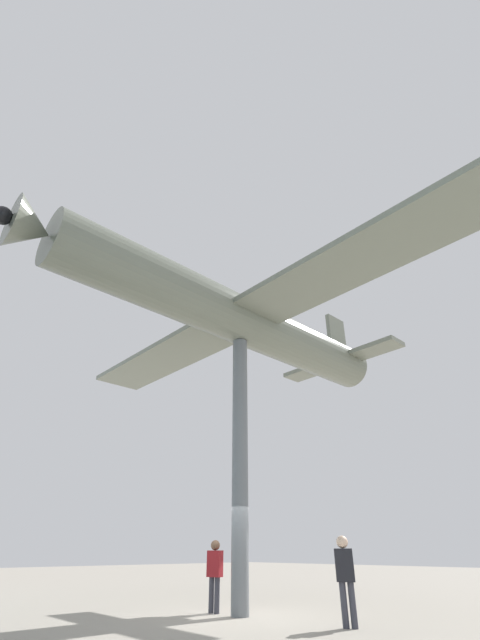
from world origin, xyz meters
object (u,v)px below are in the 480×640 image
object	(u,v)px
support_pylon_central	(240,459)
suspended_airplane	(238,319)
visitor_person	(215,570)
visitor_second	(345,573)

from	to	relation	value
support_pylon_central	suspended_airplane	bearing A→B (deg)	89.08
support_pylon_central	visitor_person	xyz separation A→B (m)	(0.91, 0.07, -2.79)
support_pylon_central	suspended_airplane	size ratio (longest dim) A/B	0.44
support_pylon_central	visitor_person	bearing A→B (deg)	4.59
suspended_airplane	visitor_second	world-z (taller)	suspended_airplane
support_pylon_central	visitor_second	size ratio (longest dim) A/B	4.31
visitor_second	suspended_airplane	bearing A→B (deg)	-24.32
support_pylon_central	visitor_second	distance (m)	4.05
visitor_person	suspended_airplane	bearing A→B (deg)	163.02
suspended_airplane	visitor_second	xyz separation A→B (m)	(-2.93, -0.53, -7.36)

